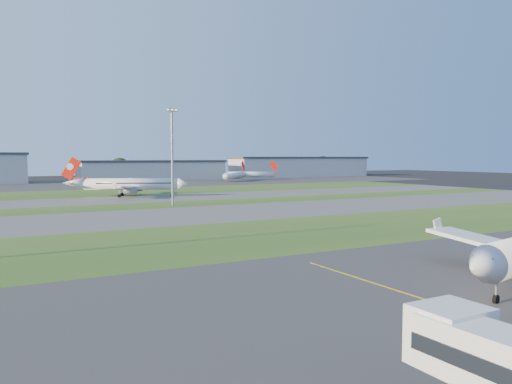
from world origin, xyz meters
TOP-DOWN VIEW (x-y plane):
  - grass_strip_a at (0.00, 52.00)m, footprint 300.00×34.00m
  - taxiway_a at (0.00, 85.00)m, footprint 300.00×32.00m
  - grass_strip_b at (0.00, 110.00)m, footprint 300.00×18.00m
  - taxiway_b at (0.00, 132.00)m, footprint 300.00×26.00m
  - grass_strip_c at (0.00, 165.00)m, footprint 300.00×40.00m
  - apron_far at (0.00, 225.00)m, footprint 400.00×80.00m
  - airliner_taxiing at (12.65, 142.07)m, footprint 34.78×29.60m
  - mini_jet_near at (89.06, 219.55)m, footprint 22.31×20.54m
  - mini_jet_far at (103.30, 227.30)m, footprint 26.89×13.36m
  - light_mast_centre at (15.00, 108.00)m, footprint 3.20×0.70m
  - hangar_east at (55.00, 255.00)m, footprint 81.60×23.00m
  - hangar_far_east at (155.00, 255.00)m, footprint 96.90×23.00m
  - tree_mid_west at (-20.00, 266.00)m, footprint 9.90×9.90m
  - tree_mid_east at (40.00, 269.00)m, footprint 11.55×11.55m
  - tree_east at (115.00, 267.00)m, footprint 10.45×10.45m
  - tree_far_east at (185.00, 271.00)m, footprint 12.65×12.65m

SIDE VIEW (x-z plane):
  - grass_strip_a at x=0.00m, z-range 0.00..0.01m
  - taxiway_a at x=0.00m, z-range 0.00..0.01m
  - grass_strip_b at x=0.00m, z-range 0.00..0.01m
  - taxiway_b at x=0.00m, z-range 0.00..0.01m
  - grass_strip_c at x=0.00m, z-range 0.00..0.01m
  - apron_far at x=0.00m, z-range 0.00..0.01m
  - mini_jet_near at x=89.06m, z-range -1.46..8.02m
  - mini_jet_far at x=103.30m, z-range -1.46..8.02m
  - airliner_taxiing at x=12.65m, z-range -1.72..9.86m
  - hangar_east at x=55.00m, z-range 0.04..11.24m
  - tree_mid_west at x=-20.00m, z-range 0.44..11.24m
  - tree_east at x=115.00m, z-range 0.46..11.86m
  - hangar_far_east at x=155.00m, z-range 0.04..13.24m
  - tree_mid_east at x=40.00m, z-range 0.51..13.11m
  - tree_far_east at x=185.00m, z-range 0.56..14.36m
  - light_mast_centre at x=15.00m, z-range 1.91..27.71m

